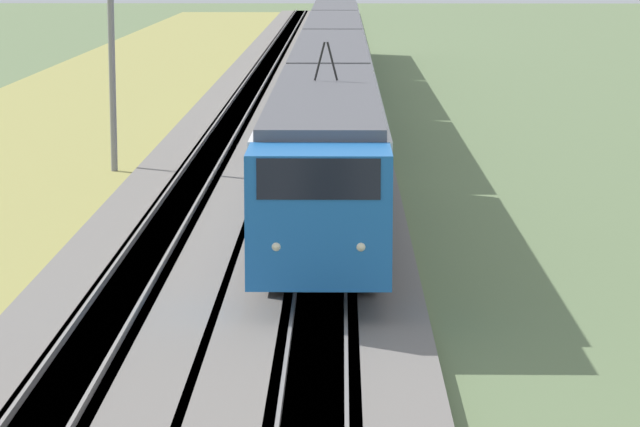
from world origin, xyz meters
name	(u,v)px	position (x,y,z in m)	size (l,w,h in m)	color
ballast_main	(213,155)	(50.00, 0.00, 0.15)	(240.00, 4.40, 0.30)	slate
ballast_adjacent	(329,156)	(50.00, -4.23, 0.15)	(240.00, 4.40, 0.30)	slate
track_main	(213,155)	(50.00, 0.00, 0.16)	(240.00, 1.57, 0.45)	#4C4238
track_adjacent	(329,155)	(50.00, -4.23, 0.16)	(240.00, 1.57, 0.45)	#4C4238
grass_verge	(23,158)	(50.00, 6.87, 0.06)	(240.00, 13.46, 0.12)	#99934C
passenger_train	(332,63)	(64.84, -4.23, 2.34)	(80.23, 3.00, 5.00)	blue
catenary_mast_mid	(114,50)	(46.34, 2.95, 4.21)	(0.22, 2.56, 8.13)	slate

